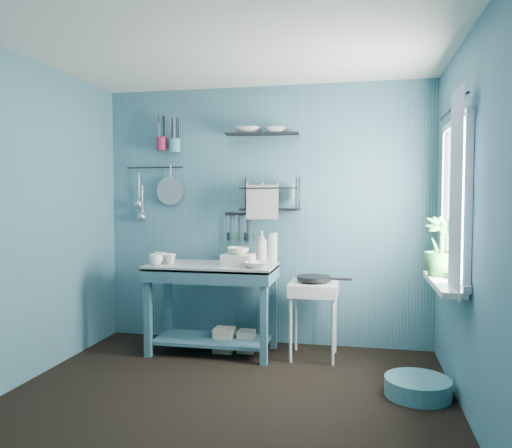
% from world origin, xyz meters
% --- Properties ---
extents(floor, '(3.20, 3.20, 0.00)m').
position_xyz_m(floor, '(0.00, 0.00, 0.00)').
color(floor, black).
rests_on(floor, ground).
extents(ceiling, '(3.20, 3.20, 0.00)m').
position_xyz_m(ceiling, '(0.00, 0.00, 2.50)').
color(ceiling, silver).
rests_on(ceiling, ground).
extents(wall_back, '(3.20, 0.00, 3.20)m').
position_xyz_m(wall_back, '(0.00, 1.50, 1.25)').
color(wall_back, '#3B697A').
rests_on(wall_back, ground).
extents(wall_front, '(3.20, 0.00, 3.20)m').
position_xyz_m(wall_front, '(0.00, -1.50, 1.25)').
color(wall_front, '#3B697A').
rests_on(wall_front, ground).
extents(wall_left, '(0.00, 3.00, 3.00)m').
position_xyz_m(wall_left, '(-1.60, 0.00, 1.25)').
color(wall_left, '#3B697A').
rests_on(wall_left, ground).
extents(wall_right, '(0.00, 3.00, 3.00)m').
position_xyz_m(wall_right, '(1.60, 0.00, 1.25)').
color(wall_right, '#3B697A').
rests_on(wall_right, ground).
extents(work_counter, '(1.23, 0.76, 0.82)m').
position_xyz_m(work_counter, '(-0.40, 1.06, 0.41)').
color(work_counter, '#34606E').
rests_on(work_counter, floor).
extents(mug_left, '(0.12, 0.12, 0.10)m').
position_xyz_m(mug_left, '(-0.88, 0.90, 0.87)').
color(mug_left, silver).
rests_on(mug_left, work_counter).
extents(mug_mid, '(0.14, 0.14, 0.09)m').
position_xyz_m(mug_mid, '(-0.78, 1.00, 0.86)').
color(mug_mid, silver).
rests_on(mug_mid, work_counter).
extents(mug_right, '(0.17, 0.17, 0.10)m').
position_xyz_m(mug_right, '(-0.90, 1.06, 0.87)').
color(mug_right, silver).
rests_on(mug_right, work_counter).
extents(wash_tub, '(0.28, 0.22, 0.10)m').
position_xyz_m(wash_tub, '(-0.15, 1.04, 0.87)').
color(wash_tub, beige).
rests_on(wash_tub, work_counter).
extents(tub_bowl, '(0.20, 0.19, 0.06)m').
position_xyz_m(tub_bowl, '(-0.15, 1.04, 0.95)').
color(tub_bowl, silver).
rests_on(tub_bowl, wash_tub).
extents(soap_bottle, '(0.11, 0.12, 0.30)m').
position_xyz_m(soap_bottle, '(0.02, 1.26, 0.97)').
color(soap_bottle, beige).
rests_on(soap_bottle, work_counter).
extents(water_bottle, '(0.09, 0.09, 0.28)m').
position_xyz_m(water_bottle, '(0.12, 1.28, 0.96)').
color(water_bottle, silver).
rests_on(water_bottle, work_counter).
extents(counter_bowl, '(0.22, 0.22, 0.05)m').
position_xyz_m(counter_bowl, '(0.05, 0.91, 0.84)').
color(counter_bowl, silver).
rests_on(counter_bowl, work_counter).
extents(hotplate_stand, '(0.46, 0.46, 0.67)m').
position_xyz_m(hotplate_stand, '(0.52, 1.10, 0.34)').
color(hotplate_stand, silver).
rests_on(hotplate_stand, floor).
extents(frying_pan, '(0.30, 0.30, 0.03)m').
position_xyz_m(frying_pan, '(0.52, 1.10, 0.71)').
color(frying_pan, black).
rests_on(frying_pan, hotplate_stand).
extents(knife_strip, '(0.32, 0.04, 0.03)m').
position_xyz_m(knife_strip, '(-0.23, 1.47, 1.26)').
color(knife_strip, black).
rests_on(knife_strip, wall_back).
extents(dish_rack, '(0.58, 0.31, 0.32)m').
position_xyz_m(dish_rack, '(0.08, 1.37, 1.46)').
color(dish_rack, black).
rests_on(dish_rack, wall_back).
extents(upper_shelf, '(0.72, 0.26, 0.01)m').
position_xyz_m(upper_shelf, '(-0.01, 1.40, 2.03)').
color(upper_shelf, black).
rests_on(upper_shelf, wall_back).
extents(shelf_bowl_left, '(0.27, 0.27, 0.06)m').
position_xyz_m(shelf_bowl_left, '(-0.14, 1.40, 2.06)').
color(shelf_bowl_left, silver).
rests_on(shelf_bowl_left, upper_shelf).
extents(shelf_bowl_right, '(0.21, 0.21, 0.05)m').
position_xyz_m(shelf_bowl_right, '(0.13, 1.40, 2.09)').
color(shelf_bowl_right, silver).
rests_on(shelf_bowl_right, upper_shelf).
extents(utensil_cup_magenta, '(0.11, 0.11, 0.13)m').
position_xyz_m(utensil_cup_magenta, '(-1.03, 1.42, 1.96)').
color(utensil_cup_magenta, maroon).
rests_on(utensil_cup_magenta, wall_back).
extents(utensil_cup_teal, '(0.11, 0.11, 0.13)m').
position_xyz_m(utensil_cup_teal, '(-0.89, 1.42, 1.94)').
color(utensil_cup_teal, teal).
rests_on(utensil_cup_teal, wall_back).
extents(colander, '(0.28, 0.03, 0.28)m').
position_xyz_m(colander, '(-0.96, 1.45, 1.49)').
color(colander, '#A3A6AB').
rests_on(colander, wall_back).
extents(ladle_outer, '(0.01, 0.01, 0.30)m').
position_xyz_m(ladle_outer, '(-1.30, 1.46, 1.53)').
color(ladle_outer, '#A3A6AB').
rests_on(ladle_outer, wall_back).
extents(ladle_inner, '(0.01, 0.01, 0.30)m').
position_xyz_m(ladle_inner, '(-1.26, 1.46, 1.40)').
color(ladle_inner, '#A3A6AB').
rests_on(ladle_inner, wall_back).
extents(hook_rail, '(0.60, 0.01, 0.01)m').
position_xyz_m(hook_rail, '(-1.13, 1.47, 1.73)').
color(hook_rail, black).
rests_on(hook_rail, wall_back).
extents(window_glass, '(0.00, 1.10, 1.10)m').
position_xyz_m(window_glass, '(1.59, 0.45, 1.40)').
color(window_glass, white).
rests_on(window_glass, wall_right).
extents(windowsill, '(0.16, 0.95, 0.04)m').
position_xyz_m(windowsill, '(1.50, 0.45, 0.81)').
color(windowsill, silver).
rests_on(windowsill, wall_right).
extents(curtain, '(0.00, 1.35, 1.35)m').
position_xyz_m(curtain, '(1.52, 0.15, 1.45)').
color(curtain, silver).
rests_on(curtain, wall_right).
extents(curtain_rod, '(0.02, 1.05, 0.02)m').
position_xyz_m(curtain_rod, '(1.54, 0.45, 2.05)').
color(curtain_rod, black).
rests_on(curtain_rod, wall_right).
extents(potted_plant, '(0.33, 0.33, 0.45)m').
position_xyz_m(potted_plant, '(1.51, 0.67, 1.06)').
color(potted_plant, '#2A6B2D').
rests_on(potted_plant, windowsill).
extents(storage_tin_large, '(0.18, 0.18, 0.22)m').
position_xyz_m(storage_tin_large, '(-0.30, 1.11, 0.11)').
color(storage_tin_large, tan).
rests_on(storage_tin_large, floor).
extents(storage_tin_small, '(0.15, 0.15, 0.20)m').
position_xyz_m(storage_tin_small, '(-0.10, 1.14, 0.10)').
color(storage_tin_small, tan).
rests_on(storage_tin_small, floor).
extents(floor_basin, '(0.47, 0.47, 0.13)m').
position_xyz_m(floor_basin, '(1.33, 0.39, 0.07)').
color(floor_basin, teal).
rests_on(floor_basin, floor).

